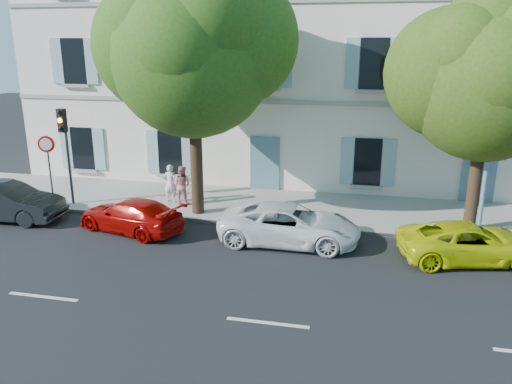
% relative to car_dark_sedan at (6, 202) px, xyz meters
% --- Properties ---
extents(ground, '(90.00, 90.00, 0.00)m').
position_rel_car_dark_sedan_xyz_m(ground, '(10.93, -1.03, -0.70)').
color(ground, black).
extents(sidewalk, '(36.00, 4.50, 0.15)m').
position_rel_car_dark_sedan_xyz_m(sidewalk, '(10.93, 3.42, -0.63)').
color(sidewalk, '#A09E96').
rests_on(sidewalk, ground).
extents(kerb, '(36.00, 0.16, 0.16)m').
position_rel_car_dark_sedan_xyz_m(kerb, '(10.93, 1.25, -0.62)').
color(kerb, '#9E998E').
rests_on(kerb, ground).
extents(building, '(28.00, 7.00, 12.00)m').
position_rel_car_dark_sedan_xyz_m(building, '(10.93, 9.17, 5.30)').
color(building, white).
rests_on(building, ground).
extents(car_dark_sedan, '(4.31, 1.62, 1.41)m').
position_rel_car_dark_sedan_xyz_m(car_dark_sedan, '(0.00, 0.00, 0.00)').
color(car_dark_sedan, black).
rests_on(car_dark_sedan, ground).
extents(car_red_coupe, '(4.28, 2.67, 1.16)m').
position_rel_car_dark_sedan_xyz_m(car_red_coupe, '(5.05, -0.08, -0.12)').
color(car_red_coupe, '#A10704').
rests_on(car_red_coupe, ground).
extents(car_white_coupe, '(4.66, 2.17, 1.29)m').
position_rel_car_dark_sedan_xyz_m(car_white_coupe, '(10.68, 0.02, -0.06)').
color(car_white_coupe, white).
rests_on(car_white_coupe, ground).
extents(car_yellow_supercar, '(4.52, 2.81, 1.17)m').
position_rel_car_dark_sedan_xyz_m(car_yellow_supercar, '(16.23, -0.20, -0.12)').
color(car_yellow_supercar, '#CFDA09').
rests_on(car_yellow_supercar, ground).
extents(tree_left, '(5.83, 5.83, 9.03)m').
position_rel_car_dark_sedan_xyz_m(tree_left, '(6.86, 1.92, 5.26)').
color(tree_left, '#3A2819').
rests_on(tree_left, sidewalk).
extents(tree_right, '(5.05, 5.05, 7.77)m').
position_rel_car_dark_sedan_xyz_m(tree_right, '(16.67, 2.17, 4.43)').
color(tree_right, '#3A2819').
rests_on(tree_right, sidewalk).
extents(traffic_light, '(0.33, 0.43, 3.84)m').
position_rel_car_dark_sedan_xyz_m(traffic_light, '(1.55, 1.82, 2.22)').
color(traffic_light, '#383A3D').
rests_on(traffic_light, sidewalk).
extents(road_sign, '(0.64, 0.20, 2.82)m').
position_rel_car_dark_sedan_xyz_m(road_sign, '(0.93, 1.51, 1.48)').
color(road_sign, '#383A3D').
rests_on(road_sign, sidewalk).
extents(street_lamp, '(0.37, 1.63, 7.58)m').
position_rel_car_dark_sedan_xyz_m(street_lamp, '(16.93, 1.79, 3.74)').
color(street_lamp, '#7293BF').
rests_on(street_lamp, sidewalk).
extents(pedestrian_a, '(0.57, 0.38, 1.57)m').
position_rel_car_dark_sedan_xyz_m(pedestrian_a, '(5.37, 2.95, 0.23)').
color(pedestrian_a, silver).
rests_on(pedestrian_a, sidewalk).
extents(pedestrian_b, '(0.85, 0.72, 1.56)m').
position_rel_car_dark_sedan_xyz_m(pedestrian_b, '(5.89, 2.85, 0.23)').
color(pedestrian_b, '#D28689').
rests_on(pedestrian_b, sidewalk).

